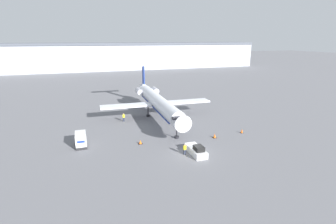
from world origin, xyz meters
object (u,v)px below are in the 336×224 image
at_px(airplane_main, 157,101).
at_px(luggage_cart, 81,140).
at_px(traffic_cone_mid, 242,131).
at_px(pushback_tug, 196,150).
at_px(traffic_cone_left, 140,142).
at_px(traffic_cone_right, 215,136).
at_px(worker_by_wing, 124,117).
at_px(worker_near_tug, 185,149).

bearing_deg(airplane_main, luggage_cart, -143.50).
bearing_deg(traffic_cone_mid, pushback_tug, -154.42).
height_order(traffic_cone_left, traffic_cone_right, traffic_cone_right).
bearing_deg(luggage_cart, airplane_main, 36.50).
distance_m(pushback_tug, worker_by_wing, 21.49).
xyz_separation_m(airplane_main, traffic_cone_right, (5.99, -15.70, -3.31)).
bearing_deg(airplane_main, worker_near_tug, -94.82).
height_order(airplane_main, worker_near_tug, airplane_main).
bearing_deg(traffic_cone_left, airplane_main, 63.10).
bearing_deg(traffic_cone_right, traffic_cone_mid, 5.67).
height_order(worker_near_tug, traffic_cone_mid, worker_near_tug).
bearing_deg(traffic_cone_left, worker_near_tug, -48.83).
relative_size(pushback_tug, traffic_cone_mid, 5.95).
bearing_deg(worker_by_wing, traffic_cone_right, -47.29).
relative_size(airplane_main, traffic_cone_right, 43.21).
distance_m(luggage_cart, worker_near_tug, 16.98).
bearing_deg(worker_near_tug, pushback_tug, -13.19).
relative_size(worker_by_wing, traffic_cone_mid, 2.20).
bearing_deg(airplane_main, pushback_tug, -90.06).
distance_m(worker_near_tug, traffic_cone_mid, 14.79).
xyz_separation_m(worker_near_tug, traffic_cone_mid, (13.77, 5.37, -0.47)).
bearing_deg(traffic_cone_mid, airplane_main, 128.57).
height_order(luggage_cart, traffic_cone_right, luggage_cart).
relative_size(worker_near_tug, traffic_cone_left, 2.38).
height_order(airplane_main, traffic_cone_left, airplane_main).
distance_m(worker_by_wing, traffic_cone_right, 20.26).
distance_m(airplane_main, worker_by_wing, 8.26).
bearing_deg(airplane_main, traffic_cone_mid, -51.43).
xyz_separation_m(pushback_tug, worker_by_wing, (-7.73, 20.05, 0.33)).
bearing_deg(traffic_cone_left, traffic_cone_right, -6.45).
xyz_separation_m(pushback_tug, worker_near_tug, (-1.70, 0.40, 0.26)).
distance_m(airplane_main, traffic_cone_left, 16.28).
bearing_deg(airplane_main, worker_by_wing, -173.99).
xyz_separation_m(traffic_cone_right, traffic_cone_mid, (6.05, 0.60, 0.02)).
height_order(airplane_main, traffic_cone_right, airplane_main).
relative_size(airplane_main, worker_near_tug, 20.04).
relative_size(worker_near_tug, traffic_cone_right, 2.16).
xyz_separation_m(airplane_main, traffic_cone_left, (-7.21, -14.21, -3.35)).
xyz_separation_m(pushback_tug, traffic_cone_mid, (12.06, 5.77, -0.22)).
bearing_deg(traffic_cone_mid, traffic_cone_right, -174.33).
relative_size(airplane_main, worker_by_wing, 18.62).
distance_m(pushback_tug, worker_near_tug, 1.77).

